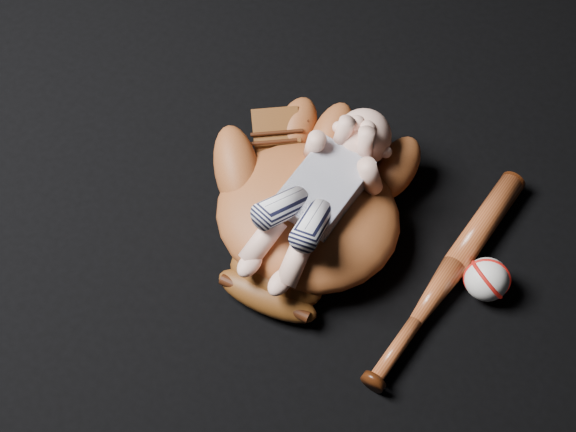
# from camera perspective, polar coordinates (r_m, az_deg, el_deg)

# --- Properties ---
(baseball_glove) EXTENTS (0.40, 0.45, 0.13)m
(baseball_glove) POSITION_cam_1_polar(r_m,az_deg,el_deg) (1.29, 1.43, 0.42)
(baseball_glove) COLOR brown
(baseball_glove) RESTS_ON ground
(newborn_baby) EXTENTS (0.18, 0.36, 0.14)m
(newborn_baby) POSITION_cam_1_polar(r_m,az_deg,el_deg) (1.24, 1.91, 1.41)
(newborn_baby) COLOR #F0B29B
(newborn_baby) RESTS_ON baseball_glove
(baseball_bat) EXTENTS (0.09, 0.45, 0.04)m
(baseball_bat) POSITION_cam_1_polar(r_m,az_deg,el_deg) (1.30, 11.22, -4.26)
(baseball_bat) COLOR brown
(baseball_bat) RESTS_ON ground
(baseball) EXTENTS (0.08, 0.08, 0.07)m
(baseball) POSITION_cam_1_polar(r_m,az_deg,el_deg) (1.30, 13.96, -4.40)
(baseball) COLOR silver
(baseball) RESTS_ON ground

